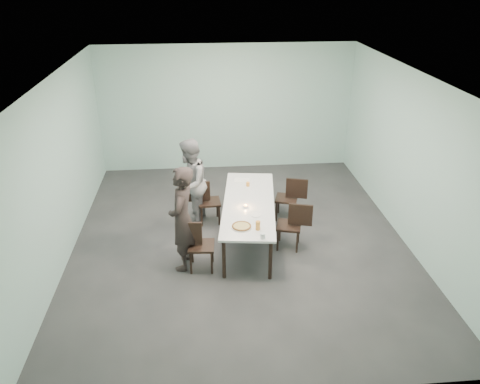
{
  "coord_description": "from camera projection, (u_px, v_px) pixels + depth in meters",
  "views": [
    {
      "loc": [
        -0.66,
        -7.36,
        4.57
      ],
      "look_at": [
        0.0,
        -0.04,
        1.0
      ],
      "focal_mm": 35.0,
      "sensor_mm": 36.0,
      "label": 1
    }
  ],
  "objects": [
    {
      "name": "ground",
      "position": [
        240.0,
        240.0,
        8.64
      ],
      "size": [
        7.0,
        7.0,
        0.0
      ],
      "primitive_type": "plane",
      "color": "#333335",
      "rests_on": "ground"
    },
    {
      "name": "diner_far",
      "position": [
        190.0,
        183.0,
        8.84
      ],
      "size": [
        0.83,
        0.97,
        1.71
      ],
      "primitive_type": "imported",
      "rotation": [
        0.0,
        0.0,
        -1.82
      ],
      "color": "gray",
      "rests_on": "ground"
    },
    {
      "name": "table",
      "position": [
        249.0,
        205.0,
        8.38
      ],
      "size": [
        1.22,
        2.69,
        0.75
      ],
      "rotation": [
        0.0,
        0.0,
        -0.13
      ],
      "color": "white",
      "rests_on": "ground"
    },
    {
      "name": "amber_tumbler",
      "position": [
        248.0,
        184.0,
        8.96
      ],
      "size": [
        0.07,
        0.07,
        0.08
      ],
      "primitive_type": "cylinder",
      "color": "orange",
      "rests_on": "table"
    },
    {
      "name": "chair_far_right",
      "position": [
        291.0,
        196.0,
        9.16
      ],
      "size": [
        0.65,
        0.52,
        0.87
      ],
      "rotation": [
        0.0,
        0.0,
        2.85
      ],
      "color": "black",
      "rests_on": "ground"
    },
    {
      "name": "water_tumbler",
      "position": [
        263.0,
        236.0,
        7.24
      ],
      "size": [
        0.08,
        0.08,
        0.09
      ],
      "primitive_type": "cylinder",
      "color": "silver",
      "rests_on": "table"
    },
    {
      "name": "beer_glass",
      "position": [
        258.0,
        226.0,
        7.46
      ],
      "size": [
        0.08,
        0.08,
        0.15
      ],
      "primitive_type": "cylinder",
      "color": "orange",
      "rests_on": "table"
    },
    {
      "name": "room_shell",
      "position": [
        240.0,
        135.0,
        7.76
      ],
      "size": [
        6.02,
        7.02,
        3.01
      ],
      "color": "#A7D3CA",
      "rests_on": "ground"
    },
    {
      "name": "diner_near",
      "position": [
        182.0,
        219.0,
        7.52
      ],
      "size": [
        0.56,
        0.73,
        1.79
      ],
      "primitive_type": "imported",
      "rotation": [
        0.0,
        0.0,
        -1.79
      ],
      "color": "black",
      "rests_on": "ground"
    },
    {
      "name": "menu",
      "position": [
        242.0,
        180.0,
        9.22
      ],
      "size": [
        0.33,
        0.26,
        0.01
      ],
      "primitive_type": "cube",
      "rotation": [
        0.0,
        0.0,
        -0.13
      ],
      "color": "silver",
      "rests_on": "table"
    },
    {
      "name": "pizza",
      "position": [
        242.0,
        226.0,
        7.56
      ],
      "size": [
        0.34,
        0.34,
        0.04
      ],
      "color": "white",
      "rests_on": "table"
    },
    {
      "name": "chair_near_right",
      "position": [
        294.0,
        223.0,
        8.2
      ],
      "size": [
        0.65,
        0.52,
        0.87
      ],
      "rotation": [
        0.0,
        0.0,
        2.87
      ],
      "color": "black",
      "rests_on": "ground"
    },
    {
      "name": "chair_far_left",
      "position": [
        205.0,
        199.0,
        9.03
      ],
      "size": [
        0.62,
        0.45,
        0.87
      ],
      "rotation": [
        0.0,
        0.0,
        0.07
      ],
      "color": "black",
      "rests_on": "ground"
    },
    {
      "name": "tealight",
      "position": [
        245.0,
        206.0,
        8.17
      ],
      "size": [
        0.06,
        0.06,
        0.05
      ],
      "color": "silver",
      "rests_on": "table"
    },
    {
      "name": "chair_near_left",
      "position": [
        196.0,
        242.0,
        7.62
      ],
      "size": [
        0.62,
        0.45,
        0.87
      ],
      "rotation": [
        0.0,
        0.0,
        -0.07
      ],
      "color": "black",
      "rests_on": "ground"
    },
    {
      "name": "side_plate",
      "position": [
        256.0,
        215.0,
        7.93
      ],
      "size": [
        0.18,
        0.18,
        0.01
      ],
      "primitive_type": "cylinder",
      "color": "white",
      "rests_on": "table"
    }
  ]
}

